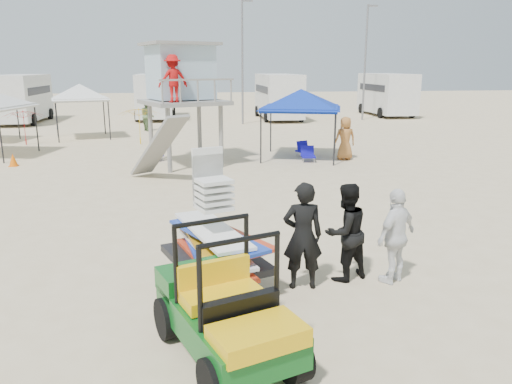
{
  "coord_description": "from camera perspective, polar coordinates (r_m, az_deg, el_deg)",
  "views": [
    {
      "loc": [
        -0.89,
        -6.79,
        3.79
      ],
      "look_at": [
        0.5,
        3.0,
        1.3
      ],
      "focal_mm": 35.0,
      "sensor_mm": 36.0,
      "label": 1
    }
  ],
  "objects": [
    {
      "name": "ground",
      "position": [
        7.83,
        -0.55,
        -14.82
      ],
      "size": [
        140.0,
        140.0,
        0.0
      ],
      "primitive_type": "plane",
      "color": "beige",
      "rests_on": "ground"
    },
    {
      "name": "utility_cart",
      "position": [
        6.64,
        -3.63,
        -12.32
      ],
      "size": [
        1.9,
        2.62,
        1.8
      ],
      "color": "#0C5017",
      "rests_on": "ground"
    },
    {
      "name": "surf_trailer",
      "position": [
        8.77,
        -4.84,
        -5.29
      ],
      "size": [
        1.97,
        2.68,
        2.16
      ],
      "color": "black",
      "rests_on": "ground"
    },
    {
      "name": "man_left",
      "position": [
        8.68,
        5.36,
        -5.01
      ],
      "size": [
        0.73,
        0.51,
        1.91
      ],
      "primitive_type": "imported",
      "rotation": [
        0.0,
        0.0,
        3.06
      ],
      "color": "black",
      "rests_on": "ground"
    },
    {
      "name": "man_mid",
      "position": [
        9.15,
        10.2,
        -4.53
      ],
      "size": [
        1.07,
        0.96,
        1.8
      ],
      "primitive_type": "imported",
      "rotation": [
        0.0,
        0.0,
        3.53
      ],
      "color": "black",
      "rests_on": "ground"
    },
    {
      "name": "man_right",
      "position": [
        9.24,
        15.71,
        -4.87
      ],
      "size": [
        1.08,
        0.91,
        1.74
      ],
      "primitive_type": "imported",
      "rotation": [
        0.0,
        0.0,
        3.72
      ],
      "color": "white",
      "rests_on": "ground"
    },
    {
      "name": "lifeguard_tower",
      "position": [
        19.76,
        -8.57,
        12.88
      ],
      "size": [
        3.7,
        3.7,
        4.58
      ],
      "color": "gray",
      "rests_on": "ground"
    },
    {
      "name": "canopy_blue",
      "position": [
        21.12,
        5.17,
        11.26
      ],
      "size": [
        3.86,
        3.86,
        3.3
      ],
      "color": "black",
      "rests_on": "ground"
    },
    {
      "name": "canopy_white_c",
      "position": [
        28.73,
        -19.54,
        11.29
      ],
      "size": [
        3.31,
        3.31,
        3.3
      ],
      "color": "black",
      "rests_on": "ground"
    },
    {
      "name": "umbrella_a",
      "position": [
        27.32,
        -24.95,
        6.71
      ],
      "size": [
        2.22,
        2.25,
        1.75
      ],
      "primitive_type": "imported",
      "rotation": [
        0.0,
        0.0,
        0.18
      ],
      "color": "red",
      "rests_on": "ground"
    },
    {
      "name": "umbrella_b",
      "position": [
        25.72,
        -13.11,
        7.38
      ],
      "size": [
        2.74,
        2.76,
        1.85
      ],
      "primitive_type": "imported",
      "rotation": [
        0.0,
        0.0,
        0.49
      ],
      "color": "yellow",
      "rests_on": "ground"
    },
    {
      "name": "cone_near",
      "position": [
        19.43,
        -12.78,
        3.29
      ],
      "size": [
        0.34,
        0.34,
        0.5
      ],
      "primitive_type": "cone",
      "color": "orange",
      "rests_on": "ground"
    },
    {
      "name": "cone_far",
      "position": [
        21.72,
        -26.01,
        3.32
      ],
      "size": [
        0.34,
        0.34,
        0.5
      ],
      "primitive_type": "cone",
      "color": "#ED6207",
      "rests_on": "ground"
    },
    {
      "name": "beach_chair_a",
      "position": [
        21.16,
        -11.44,
        4.4
      ],
      "size": [
        0.73,
        0.82,
        0.64
      ],
      "color": "#1A10B8",
      "rests_on": "ground"
    },
    {
      "name": "beach_chair_b",
      "position": [
        21.95,
        5.38,
        4.96
      ],
      "size": [
        0.69,
        0.76,
        0.64
      ],
      "color": "#130EA0",
      "rests_on": "ground"
    },
    {
      "name": "beach_chair_c",
      "position": [
        20.62,
        5.95,
        4.35
      ],
      "size": [
        0.6,
        0.64,
        0.64
      ],
      "color": "#110D96",
      "rests_on": "ground"
    },
    {
      "name": "rv_far_left",
      "position": [
        38.48,
        -25.26,
        9.86
      ],
      "size": [
        2.64,
        6.8,
        3.25
      ],
      "color": "silver",
      "rests_on": "ground"
    },
    {
      "name": "rv_mid_left",
      "position": [
        38.4,
        -11.44,
        10.9
      ],
      "size": [
        2.65,
        6.5,
        3.25
      ],
      "color": "silver",
      "rests_on": "ground"
    },
    {
      "name": "rv_mid_right",
      "position": [
        37.48,
        2.56,
        11.09
      ],
      "size": [
        2.64,
        7.0,
        3.25
      ],
      "color": "silver",
      "rests_on": "ground"
    },
    {
      "name": "rv_far_right",
      "position": [
        41.5,
        14.7,
        10.94
      ],
      "size": [
        2.64,
        6.6,
        3.25
      ],
      "color": "silver",
      "rests_on": "ground"
    },
    {
      "name": "light_pole_left",
      "position": [
        34.02,
        -1.57,
        14.49
      ],
      "size": [
        0.14,
        0.14,
        8.0
      ],
      "primitive_type": "cylinder",
      "color": "slate",
      "rests_on": "ground"
    },
    {
      "name": "light_pole_right",
      "position": [
        37.57,
        12.36,
        14.15
      ],
      "size": [
        0.14,
        0.14,
        8.0
      ],
      "primitive_type": "cylinder",
      "color": "slate",
      "rests_on": "ground"
    },
    {
      "name": "distant_beachgoers",
      "position": [
        26.41,
        -4.67,
        7.84
      ],
      "size": [
        9.76,
        11.89,
        1.85
      ],
      "color": "#A86830",
      "rests_on": "ground"
    }
  ]
}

